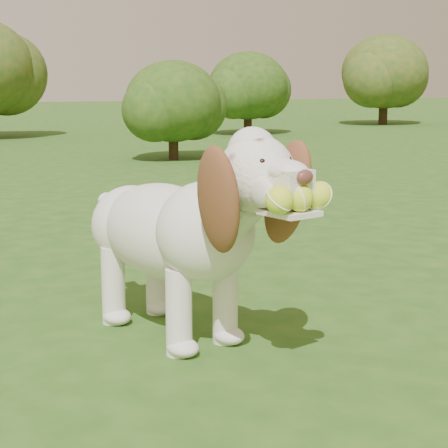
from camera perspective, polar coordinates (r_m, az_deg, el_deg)
name	(u,v)px	position (r m, az deg, el deg)	size (l,w,h in m)	color
ground	(273,325)	(3.30, 3.75, -7.68)	(80.00, 80.00, 0.00)	#224E16
dog	(181,226)	(3.01, -3.26, -0.16)	(0.64, 1.37, 0.89)	white
shrub_c	(173,101)	(10.32, -3.91, 9.30)	(1.30, 1.30, 1.35)	#382314
shrub_h	(385,72)	(19.62, 12.14, 11.27)	(2.16, 2.16, 2.24)	#382314
shrub_f	(248,86)	(15.51, 1.84, 10.48)	(1.62, 1.62, 1.68)	#382314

